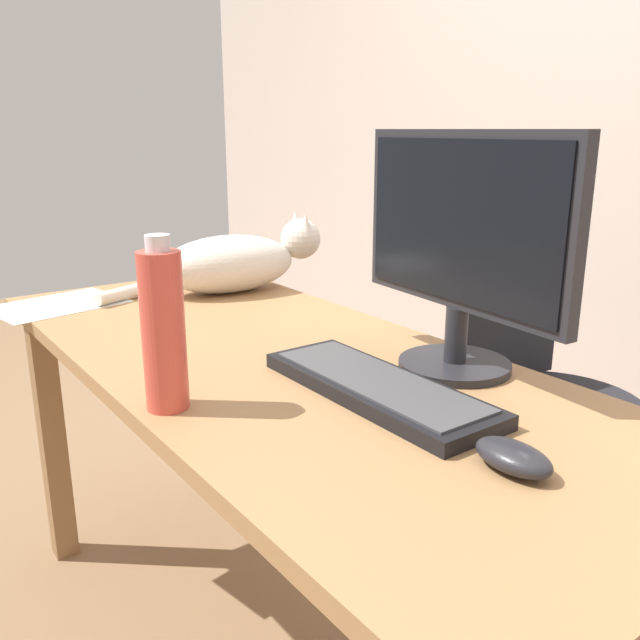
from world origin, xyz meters
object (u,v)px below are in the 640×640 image
(office_chair, at_px, (534,435))
(keyboard, at_px, (377,387))
(water_bottle, at_px, (163,329))
(cat, at_px, (236,261))
(computer_mouse, at_px, (511,458))
(monitor, at_px, (461,244))

(office_chair, bearing_deg, keyboard, -74.69)
(keyboard, height_order, water_bottle, water_bottle)
(water_bottle, bearing_deg, cat, 142.95)
(cat, distance_m, water_bottle, 0.78)
(computer_mouse, bearing_deg, keyboard, 174.59)
(keyboard, height_order, cat, cat)
(computer_mouse, relative_size, water_bottle, 0.41)
(monitor, bearing_deg, cat, -178.59)
(office_chair, distance_m, monitor, 0.81)
(monitor, distance_m, cat, 0.77)
(computer_mouse, bearing_deg, office_chair, 122.98)
(water_bottle, bearing_deg, computer_mouse, 31.22)
(keyboard, height_order, computer_mouse, computer_mouse)
(keyboard, bearing_deg, water_bottle, -117.36)
(water_bottle, bearing_deg, office_chair, 92.54)
(office_chair, relative_size, monitor, 1.87)
(monitor, xyz_separation_m, keyboard, (0.01, -0.19, -0.21))
(monitor, relative_size, cat, 0.79)
(monitor, height_order, computer_mouse, monitor)
(monitor, bearing_deg, keyboard, -86.37)
(cat, xyz_separation_m, water_bottle, (0.62, -0.47, 0.05))
(monitor, xyz_separation_m, computer_mouse, (0.30, -0.22, -0.21))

